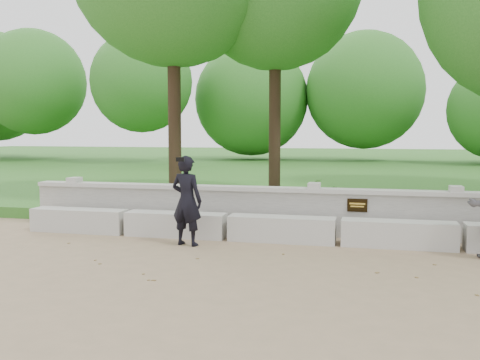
{
  "coord_description": "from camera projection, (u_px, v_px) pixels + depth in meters",
  "views": [
    {
      "loc": [
        0.47,
        -7.41,
        1.97
      ],
      "look_at": [
        -1.64,
        1.37,
        1.14
      ],
      "focal_mm": 40.0,
      "sensor_mm": 36.0,
      "label": 1
    }
  ],
  "objects": [
    {
      "name": "concrete_bench",
      "position": [
        339.0,
        232.0,
        9.28
      ],
      "size": [
        11.9,
        0.45,
        0.45
      ],
      "color": "beige",
      "rests_on": "ground"
    },
    {
      "name": "ground",
      "position": [
        331.0,
        272.0,
        7.47
      ],
      "size": [
        80.0,
        80.0,
        0.0
      ],
      "primitive_type": "plane",
      "color": "#8C7456",
      "rests_on": "ground"
    },
    {
      "name": "man_main",
      "position": [
        187.0,
        201.0,
        9.17
      ],
      "size": [
        0.63,
        0.58,
        1.55
      ],
      "color": "black",
      "rests_on": "ground"
    },
    {
      "name": "lawn",
      "position": [
        355.0,
        178.0,
        21.01
      ],
      "size": [
        40.0,
        22.0,
        0.25
      ],
      "primitive_type": "cube",
      "color": "#225915",
      "rests_on": "ground"
    },
    {
      "name": "shrub_a",
      "position": [
        79.0,
        194.0,
        11.96
      ],
      "size": [
        0.39,
        0.32,
        0.64
      ],
      "primitive_type": "imported",
      "rotation": [
        0.0,
        0.0,
        0.33
      ],
      "color": "#397227",
      "rests_on": "lawn"
    },
    {
      "name": "parapet_wall",
      "position": [
        341.0,
        212.0,
        9.94
      ],
      "size": [
        12.5,
        0.35,
        0.9
      ],
      "color": "#B5B3AB",
      "rests_on": "ground"
    },
    {
      "name": "shrub_b",
      "position": [
        333.0,
        198.0,
        11.61
      ],
      "size": [
        0.32,
        0.35,
        0.52
      ],
      "primitive_type": "imported",
      "rotation": [
        0.0,
        0.0,
        1.94
      ],
      "color": "#397227",
      "rests_on": "lawn"
    },
    {
      "name": "shrub_d",
      "position": [
        317.0,
        190.0,
        13.04
      ],
      "size": [
        0.4,
        0.41,
        0.56
      ],
      "primitive_type": "imported",
      "rotation": [
        0.0,
        0.0,
        5.22
      ],
      "color": "#397227",
      "rests_on": "lawn"
    }
  ]
}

